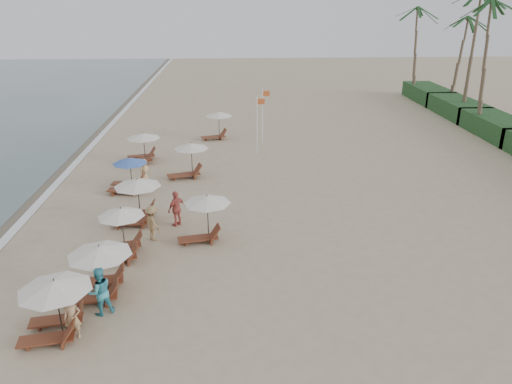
{
  "coord_description": "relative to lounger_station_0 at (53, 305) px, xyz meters",
  "views": [
    {
      "loc": [
        -0.27,
        -16.33,
        10.77
      ],
      "look_at": [
        1.0,
        7.21,
        1.3
      ],
      "focal_mm": 33.92,
      "sensor_mm": 36.0,
      "label": 1
    }
  ],
  "objects": [
    {
      "name": "beachgoer_far_a",
      "position": [
        3.29,
        8.49,
        -0.28
      ],
      "size": [
        1.07,
        1.13,
        1.87
      ],
      "primitive_type": "imported",
      "rotation": [
        0.0,
        0.0,
        3.99
      ],
      "color": "#C65A4F",
      "rests_on": "ground"
    },
    {
      "name": "beachgoer_mid_b",
      "position": [
        2.31,
        6.98,
        -0.35
      ],
      "size": [
        1.2,
        1.28,
        1.74
      ],
      "primitive_type": "imported",
      "rotation": [
        0.0,
        0.0,
        2.24
      ],
      "color": "#96764C",
      "rests_on": "ground"
    },
    {
      "name": "foam_line",
      "position": [
        -4.84,
        12.38,
        -1.2
      ],
      "size": [
        0.5,
        140.0,
        0.02
      ],
      "primitive_type": "cube",
      "color": "white",
      "rests_on": "ground"
    },
    {
      "name": "inland_station_1",
      "position": [
        3.31,
        15.62,
        0.1
      ],
      "size": [
        2.82,
        2.24,
        2.22
      ],
      "color": "brown",
      "rests_on": "ground"
    },
    {
      "name": "inland_station_2",
      "position": [
        4.94,
        24.72,
        0.16
      ],
      "size": [
        2.72,
        2.24,
        2.22
      ],
      "color": "brown",
      "rests_on": "ground"
    },
    {
      "name": "flag_pole_far",
      "position": [
        8.63,
        23.18,
        1.21
      ],
      "size": [
        0.6,
        0.08,
        4.38
      ],
      "color": "silver",
      "rests_on": "ground"
    },
    {
      "name": "beachgoer_mid_a",
      "position": [
        1.24,
        1.18,
        -0.28
      ],
      "size": [
        1.14,
        1.07,
        1.88
      ],
      "primitive_type": "imported",
      "rotation": [
        0.0,
        0.0,
        3.66
      ],
      "color": "teal",
      "rests_on": "ground"
    },
    {
      "name": "ground",
      "position": [
        6.36,
        2.38,
        -1.22
      ],
      "size": [
        160.0,
        160.0,
        0.0
      ],
      "primitive_type": "plane",
      "color": "tan",
      "rests_on": "ground"
    },
    {
      "name": "wet_sand_band",
      "position": [
        -6.14,
        12.38,
        -1.21
      ],
      "size": [
        3.2,
        140.0,
        0.01
      ],
      "primitive_type": "cube",
      "color": "#6B5E4C",
      "rests_on": "ground"
    },
    {
      "name": "inland_station_0",
      "position": [
        4.73,
        6.74,
        0.19
      ],
      "size": [
        2.66,
        2.24,
        2.22
      ],
      "color": "brown",
      "rests_on": "ground"
    },
    {
      "name": "flag_pole_near",
      "position": [
        8.04,
        20.4,
        1.19
      ],
      "size": [
        0.6,
        0.08,
        4.32
      ],
      "color": "silver",
      "rests_on": "ground"
    },
    {
      "name": "lounger_station_4",
      "position": [
        -0.12,
        13.41,
        -0.23
      ],
      "size": [
        2.51,
        2.1,
        2.09
      ],
      "color": "brown",
      "rests_on": "ground"
    },
    {
      "name": "lounger_station_1",
      "position": [
        0.83,
        2.37,
        -0.12
      ],
      "size": [
        2.76,
        2.45,
        2.13
      ],
      "color": "brown",
      "rests_on": "ground"
    },
    {
      "name": "beachgoer_far_b",
      "position": [
        0.67,
        14.68,
        -0.42
      ],
      "size": [
        0.84,
        0.93,
        1.6
      ],
      "primitive_type": "imported",
      "rotation": [
        0.0,
        0.0,
        1.03
      ],
      "color": "tan",
      "rests_on": "ground"
    },
    {
      "name": "lounger_station_3",
      "position": [
        1.11,
        9.02,
        -0.05
      ],
      "size": [
        2.67,
        2.38,
        2.32
      ],
      "color": "brown",
      "rests_on": "ground"
    },
    {
      "name": "beachgoer_near",
      "position": [
        0.63,
        -0.13,
        -0.45
      ],
      "size": [
        0.61,
        0.45,
        1.54
      ],
      "primitive_type": "imported",
      "rotation": [
        0.0,
        0.0,
        0.15
      ],
      "color": "tan",
      "rests_on": "ground"
    },
    {
      "name": "lounger_station_2",
      "position": [
        1.02,
        5.34,
        -0.14
      ],
      "size": [
        2.54,
        2.31,
        2.36
      ],
      "color": "brown",
      "rests_on": "ground"
    },
    {
      "name": "lounger_station_5",
      "position": [
        -0.2,
        19.02,
        -0.13
      ],
      "size": [
        2.65,
        2.37,
        2.07
      ],
      "color": "brown",
      "rests_on": "ground"
    },
    {
      "name": "lounger_station_0",
      "position": [
        0.0,
        0.0,
        0.0
      ],
      "size": [
        2.6,
        2.46,
        2.16
      ],
      "color": "brown",
      "rests_on": "ground"
    }
  ]
}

